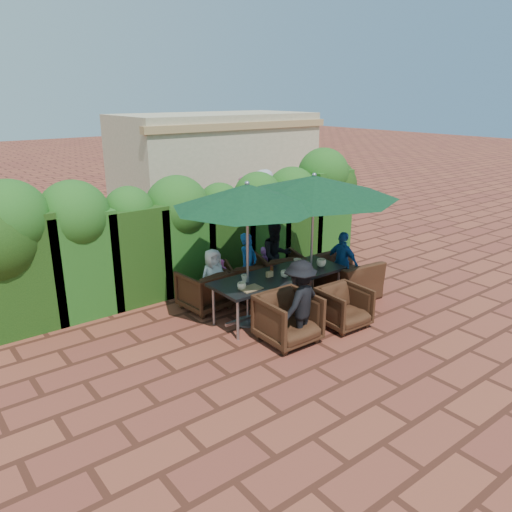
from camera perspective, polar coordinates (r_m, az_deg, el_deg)
ground at (r=8.88m, az=1.74°, el=-7.08°), size 80.00×80.00×0.00m
dining_table at (r=8.78m, az=2.66°, el=-2.60°), size 2.51×0.90×0.75m
umbrella_left at (r=8.00m, az=-1.02°, el=6.83°), size 2.45×2.45×2.46m
umbrella_right at (r=8.90m, az=6.63°, el=7.88°), size 2.99×2.99×2.46m
chair_far_left at (r=9.14m, az=-5.92°, el=-3.62°), size 0.86×0.81×0.82m
chair_far_mid at (r=9.70m, az=-1.11°, el=-2.40°), size 0.95×0.92×0.76m
chair_far_right at (r=9.92m, az=2.69°, el=-1.64°), size 1.04×1.00×0.86m
chair_near_left at (r=7.92m, az=3.71°, el=-6.90°), size 0.86×0.81×0.87m
chair_near_right at (r=8.56m, az=10.03°, el=-5.57°), size 0.77×0.72×0.76m
chair_end_right at (r=9.86m, az=10.27°, el=-1.63°), size 0.87×1.22×0.99m
adult_far_left at (r=9.12m, az=-4.92°, el=-2.62°), size 0.56×0.34×1.12m
adult_far_mid at (r=9.54m, az=-0.90°, el=-1.10°), size 0.57×0.52×1.28m
adult_far_right at (r=9.95m, az=2.28°, el=-0.02°), size 0.72×0.52×1.36m
adult_near_left at (r=7.78m, az=5.03°, el=-5.36°), size 0.95×0.62×1.37m
adult_end_right at (r=9.92m, az=9.86°, el=-0.75°), size 0.43×0.76×1.24m
child_left at (r=9.37m, az=-3.92°, el=-2.86°), size 0.31×0.26×0.86m
child_right at (r=9.94m, az=1.05°, el=-1.46°), size 0.32×0.26×0.89m
pedestrian_a at (r=12.61m, az=-4.52°, el=4.62°), size 1.57×1.46×1.70m
pedestrian_b at (r=13.50m, az=-1.48°, el=5.54°), size 0.85×0.57×1.68m
pedestrian_c at (r=13.56m, az=0.91°, el=5.97°), size 1.25×0.70×1.85m
cup_a at (r=8.08m, az=-1.65°, el=-3.45°), size 0.15×0.15×0.12m
cup_b at (r=8.42m, az=-1.29°, el=-2.55°), size 0.12×0.12×0.12m
cup_c at (r=8.63m, az=3.31°, el=-2.05°), size 0.15×0.15×0.12m
cup_d at (r=9.17m, az=4.75°, el=-0.76°), size 0.15×0.15×0.14m
cup_e at (r=9.21m, az=7.47°, el=-0.78°), size 0.18×0.18×0.14m
ketchup_bottle at (r=8.69m, az=1.79°, el=-1.68°), size 0.04×0.04×0.17m
sauce_bottle at (r=8.67m, az=1.84°, el=-1.73°), size 0.04×0.04×0.17m
serving_tray at (r=8.12m, az=-0.60°, el=-3.72°), size 0.35×0.25×0.02m
number_block_left at (r=8.62m, az=1.56°, el=-2.09°), size 0.12×0.06×0.10m
number_block_right at (r=9.16m, az=5.66°, el=-0.95°), size 0.12×0.06×0.10m
hedge_wall at (r=10.13m, az=-7.40°, el=4.03°), size 9.10×1.60×2.56m
building at (r=15.90m, az=-4.62°, el=10.20°), size 6.20×3.08×3.20m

